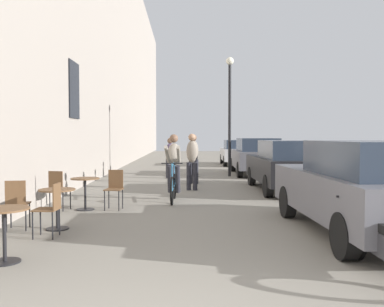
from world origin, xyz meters
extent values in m
cube|color=gray|center=(-3.45, 14.00, 6.40)|extent=(0.50, 68.00, 12.79)
cube|color=black|center=(-3.18, 9.98, 3.05)|extent=(0.04, 1.10, 1.70)
cylinder|color=black|center=(-2.23, 2.71, 0.01)|extent=(0.40, 0.40, 0.02)
cylinder|color=black|center=(-2.23, 2.71, 0.36)|extent=(0.05, 0.05, 0.67)
cylinder|color=brown|center=(-2.23, 2.71, 0.71)|extent=(0.64, 0.64, 0.02)
cylinder|color=black|center=(-2.14, 4.68, 0.01)|extent=(0.40, 0.40, 0.02)
cylinder|color=black|center=(-2.14, 4.68, 0.36)|extent=(0.05, 0.05, 0.67)
cylinder|color=brown|center=(-2.14, 4.68, 0.71)|extent=(0.64, 0.64, 0.02)
cylinder|color=black|center=(-2.31, 3.93, 0.23)|extent=(0.02, 0.02, 0.45)
cylinder|color=black|center=(-2.29, 4.26, 0.23)|extent=(0.02, 0.02, 0.45)
cylinder|color=black|center=(-1.98, 3.92, 0.23)|extent=(0.02, 0.02, 0.45)
cylinder|color=black|center=(-1.97, 4.24, 0.23)|extent=(0.02, 0.02, 0.45)
cube|color=brown|center=(-2.14, 4.09, 0.46)|extent=(0.40, 0.40, 0.02)
cube|color=brown|center=(-1.96, 4.08, 0.68)|extent=(0.04, 0.34, 0.42)
cylinder|color=black|center=(-3.01, 4.82, 0.23)|extent=(0.02, 0.02, 0.45)
cylinder|color=black|center=(-2.69, 4.87, 0.23)|extent=(0.02, 0.02, 0.45)
cylinder|color=black|center=(-2.96, 4.50, 0.23)|extent=(0.02, 0.02, 0.45)
cylinder|color=black|center=(-2.64, 4.55, 0.23)|extent=(0.02, 0.02, 0.45)
cube|color=brown|center=(-2.83, 4.68, 0.46)|extent=(0.43, 0.43, 0.02)
cube|color=brown|center=(-2.80, 4.50, 0.68)|extent=(0.34, 0.07, 0.42)
cylinder|color=black|center=(-2.10, 6.66, 0.01)|extent=(0.40, 0.40, 0.02)
cylinder|color=black|center=(-2.10, 6.66, 0.36)|extent=(0.05, 0.05, 0.67)
cylinder|color=brown|center=(-2.10, 6.66, 0.71)|extent=(0.64, 0.64, 0.02)
cylinder|color=black|center=(-1.32, 6.48, 0.23)|extent=(0.02, 0.02, 0.45)
cylinder|color=black|center=(-1.64, 6.52, 0.23)|extent=(0.02, 0.02, 0.45)
cylinder|color=black|center=(-1.28, 6.80, 0.23)|extent=(0.02, 0.02, 0.45)
cylinder|color=black|center=(-1.60, 6.84, 0.23)|extent=(0.02, 0.02, 0.45)
cube|color=brown|center=(-1.46, 6.66, 0.46)|extent=(0.42, 0.42, 0.02)
cube|color=brown|center=(-1.44, 6.84, 0.68)|extent=(0.34, 0.06, 0.42)
cylinder|color=black|center=(-2.78, 6.85, 0.23)|extent=(0.02, 0.02, 0.45)
cylinder|color=black|center=(-2.47, 6.77, 0.23)|extent=(0.02, 0.02, 0.45)
cylinder|color=black|center=(-2.86, 6.54, 0.23)|extent=(0.02, 0.02, 0.45)
cylinder|color=black|center=(-2.55, 6.46, 0.23)|extent=(0.02, 0.02, 0.45)
cube|color=brown|center=(-2.66, 6.66, 0.46)|extent=(0.46, 0.46, 0.02)
cube|color=brown|center=(-2.71, 6.48, 0.68)|extent=(0.34, 0.10, 0.42)
torus|color=black|center=(-0.17, 7.35, 0.33)|extent=(0.08, 0.71, 0.71)
torus|color=black|center=(-0.13, 8.40, 0.33)|extent=(0.08, 0.71, 0.71)
cylinder|color=#286084|center=(-0.13, 8.31, 0.61)|extent=(0.04, 0.22, 0.58)
cylinder|color=#286084|center=(-0.15, 7.81, 0.95)|extent=(0.07, 0.83, 0.14)
cylinder|color=#286084|center=(-0.17, 7.37, 0.67)|extent=(0.04, 0.09, 0.67)
cylinder|color=#286084|center=(-0.15, 7.90, 0.37)|extent=(0.08, 1.00, 0.12)
cylinder|color=black|center=(-0.17, 7.40, 1.00)|extent=(0.52, 0.05, 0.03)
ellipsoid|color=black|center=(-0.13, 8.22, 0.93)|extent=(0.12, 0.24, 0.06)
ellipsoid|color=#9E9384|center=(-0.14, 8.14, 1.21)|extent=(0.35, 0.36, 0.59)
sphere|color=brown|center=(-0.14, 8.10, 1.60)|extent=(0.22, 0.22, 0.22)
cylinder|color=#26262D|center=(-0.04, 8.05, 0.55)|extent=(0.15, 0.40, 0.75)
cylinder|color=#26262D|center=(-0.24, 8.06, 0.55)|extent=(0.15, 0.40, 0.75)
cylinder|color=#9E9384|center=(-0.01, 7.74, 1.20)|extent=(0.10, 0.75, 0.48)
cylinder|color=#9E9384|center=(-0.29, 7.75, 1.20)|extent=(0.14, 0.75, 0.48)
cylinder|color=#26262D|center=(0.47, 10.05, 0.43)|extent=(0.14, 0.14, 0.85)
cylinder|color=#26262D|center=(0.27, 10.08, 0.43)|extent=(0.14, 0.14, 0.85)
ellipsoid|color=gray|center=(0.37, 10.06, 1.19)|extent=(0.38, 0.30, 0.68)
sphere|color=#A57A5B|center=(0.37, 10.06, 1.63)|extent=(0.22, 0.22, 0.22)
cylinder|color=#26262D|center=(0.36, 11.87, 0.42)|extent=(0.14, 0.14, 0.84)
cylinder|color=#26262D|center=(0.56, 11.84, 0.42)|extent=(0.14, 0.14, 0.84)
ellipsoid|color=gray|center=(0.46, 11.86, 1.18)|extent=(0.38, 0.30, 0.67)
sphere|color=brown|center=(0.46, 11.86, 1.61)|extent=(0.22, 0.22, 0.22)
cylinder|color=#26262D|center=(-0.32, 13.73, 0.39)|extent=(0.14, 0.14, 0.77)
cylinder|color=#26262D|center=(-0.52, 13.71, 0.39)|extent=(0.14, 0.14, 0.77)
ellipsoid|color=#4C3D5B|center=(-0.42, 13.72, 1.08)|extent=(0.36, 0.28, 0.61)
sphere|color=brown|center=(-0.42, 13.72, 1.48)|extent=(0.22, 0.22, 0.22)
cylinder|color=#26262D|center=(0.64, 15.14, 0.40)|extent=(0.14, 0.14, 0.81)
cylinder|color=#26262D|center=(0.44, 15.11, 0.40)|extent=(0.14, 0.14, 0.81)
ellipsoid|color=#4C3D5B|center=(0.54, 15.13, 1.13)|extent=(0.37, 0.29, 0.64)
sphere|color=#A57A5B|center=(0.54, 15.13, 1.55)|extent=(0.22, 0.22, 0.22)
cylinder|color=black|center=(2.01, 14.53, 2.30)|extent=(0.12, 0.12, 4.60)
sphere|color=silver|center=(2.01, 14.53, 4.74)|extent=(0.32, 0.32, 0.32)
cube|color=#595960|center=(3.10, 4.22, 0.68)|extent=(1.91, 4.48, 0.72)
cube|color=#283342|center=(3.11, 3.69, 1.31)|extent=(1.58, 2.43, 0.54)
cylinder|color=black|center=(2.24, 5.68, 0.32)|extent=(0.22, 0.64, 0.64)
cylinder|color=black|center=(3.91, 5.70, 0.32)|extent=(0.22, 0.64, 0.64)
cylinder|color=black|center=(2.28, 2.74, 0.32)|extent=(0.22, 0.64, 0.64)
cube|color=black|center=(3.22, 9.90, 0.66)|extent=(1.81, 4.32, 0.70)
cube|color=#283342|center=(3.22, 9.38, 1.27)|extent=(1.51, 2.34, 0.52)
cylinder|color=black|center=(2.42, 11.32, 0.31)|extent=(0.20, 0.62, 0.62)
cylinder|color=black|center=(4.04, 11.31, 0.31)|extent=(0.20, 0.62, 0.62)
cylinder|color=black|center=(2.40, 8.48, 0.31)|extent=(0.20, 0.62, 0.62)
cylinder|color=black|center=(4.03, 8.47, 0.31)|extent=(0.20, 0.62, 0.62)
cube|color=#595960|center=(3.23, 15.34, 0.68)|extent=(1.95, 4.48, 0.72)
cube|color=#283342|center=(3.22, 14.80, 1.31)|extent=(1.60, 2.43, 0.54)
cylinder|color=black|center=(2.44, 16.82, 0.32)|extent=(0.22, 0.64, 0.64)
cylinder|color=black|center=(4.10, 16.77, 0.32)|extent=(0.22, 0.64, 0.64)
cylinder|color=black|center=(2.36, 13.90, 0.32)|extent=(0.22, 0.64, 0.64)
cylinder|color=black|center=(4.02, 13.85, 0.32)|extent=(0.22, 0.64, 0.64)
cube|color=#B7B7BC|center=(3.17, 21.37, 0.62)|extent=(1.78, 4.09, 0.66)
cube|color=#283342|center=(3.16, 20.88, 1.20)|extent=(1.46, 2.22, 0.49)
cylinder|color=black|center=(2.44, 22.72, 0.29)|extent=(0.20, 0.59, 0.58)
cylinder|color=black|center=(3.97, 22.68, 0.29)|extent=(0.20, 0.59, 0.58)
cylinder|color=black|center=(2.37, 20.05, 0.29)|extent=(0.20, 0.59, 0.58)
cylinder|color=black|center=(3.90, 20.01, 0.29)|extent=(0.20, 0.59, 0.58)
torus|color=black|center=(2.48, 2.88, 0.30)|extent=(0.10, 0.69, 0.69)
cube|color=#333338|center=(2.48, 2.15, 0.40)|extent=(0.25, 0.76, 0.28)
ellipsoid|color=#384C84|center=(2.48, 2.25, 0.62)|extent=(0.28, 0.52, 0.24)
cylinder|color=black|center=(2.48, 2.78, 0.85)|extent=(0.62, 0.04, 0.03)
camera|label=1|loc=(0.12, -2.79, 1.66)|focal=39.34mm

